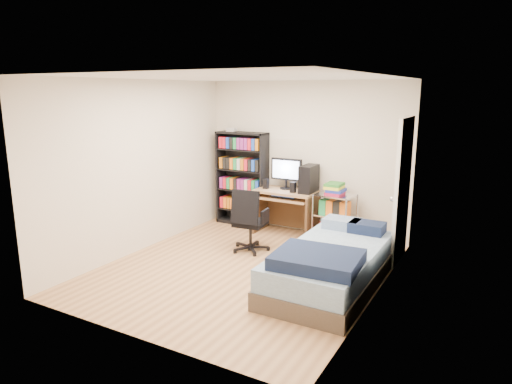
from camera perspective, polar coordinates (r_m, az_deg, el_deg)
The scene contains 7 objects.
room at distance 5.84m, azimuth -1.60°, elevation 1.81°, with size 3.58×4.08×2.58m.
media_shelf at distance 8.04m, azimuth -1.76°, elevation 1.83°, with size 0.92×0.31×1.71m.
computer_desk at distance 7.50m, azimuth 4.61°, elevation -0.31°, with size 0.99×0.58×1.25m.
office_chair at distance 6.77m, azimuth -0.83°, elevation -4.94°, with size 0.63×0.63×0.96m.
wire_cart at distance 7.17m, azimuth 9.84°, elevation -1.49°, with size 0.64×0.50×0.95m.
bed at distance 5.67m, azimuth 9.30°, elevation -9.00°, with size 1.08×2.16×0.62m.
door at distance 6.53m, azimuth 17.82°, elevation 0.12°, with size 0.12×0.80×2.00m.
Camera 1 is at (2.94, -4.93, 2.34)m, focal length 32.00 mm.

